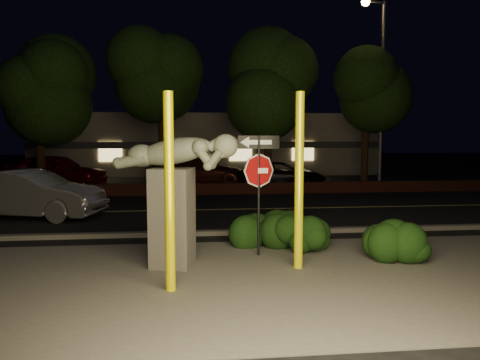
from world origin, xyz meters
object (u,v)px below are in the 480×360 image
(sculpture, at_px, (174,186))
(parked_car_darkred, at_px, (200,171))
(yellow_pole_right, at_px, (299,182))
(yellow_pole_left, at_px, (169,193))
(parked_car_red, at_px, (56,171))
(parked_car_dark, at_px, (282,174))
(streetlight, at_px, (379,78))
(silver_sedan, at_px, (29,194))
(signpost, at_px, (259,171))

(sculpture, height_order, parked_car_darkred, sculpture)
(yellow_pole_right, bearing_deg, yellow_pole_left, -156.26)
(parked_car_red, xyz_separation_m, parked_car_dark, (11.29, -0.74, -0.23))
(streetlight, distance_m, parked_car_red, 16.51)
(yellow_pole_right, relative_size, parked_car_darkred, 0.67)
(parked_car_darkred, bearing_deg, parked_car_red, 102.13)
(yellow_pole_right, height_order, silver_sedan, yellow_pole_right)
(signpost, bearing_deg, parked_car_darkred, 92.57)
(yellow_pole_right, height_order, parked_car_red, yellow_pole_right)
(parked_car_dark, bearing_deg, yellow_pole_right, -176.76)
(sculpture, relative_size, parked_car_dark, 0.59)
(yellow_pole_left, distance_m, signpost, 2.81)
(streetlight, bearing_deg, parked_car_red, 157.37)
(parked_car_red, bearing_deg, yellow_pole_right, -134.97)
(yellow_pole_right, relative_size, sculpture, 1.30)
(silver_sedan, relative_size, parked_car_red, 0.93)
(signpost, height_order, streetlight, streetlight)
(yellow_pole_left, bearing_deg, streetlight, 56.29)
(yellow_pole_left, bearing_deg, yellow_pole_right, 23.74)
(yellow_pole_right, distance_m, sculpture, 2.46)
(streetlight, height_order, parked_car_red, streetlight)
(yellow_pole_left, relative_size, signpost, 1.28)
(sculpture, xyz_separation_m, silver_sedan, (-4.73, 6.01, -0.87))
(signpost, bearing_deg, parked_car_dark, 75.55)
(parked_car_red, bearing_deg, parked_car_dark, -78.46)
(silver_sedan, bearing_deg, yellow_pole_right, -116.96)
(signpost, relative_size, sculpture, 0.99)
(parked_car_red, xyz_separation_m, parked_car_darkred, (7.17, 0.31, -0.10))
(silver_sedan, bearing_deg, parked_car_darkred, -16.69)
(silver_sedan, bearing_deg, signpost, -114.56)
(signpost, bearing_deg, yellow_pole_right, -59.68)
(signpost, distance_m, silver_sedan, 8.52)
(parked_car_dark, bearing_deg, silver_sedan, 142.98)
(sculpture, height_order, silver_sedan, sculpture)
(streetlight, distance_m, parked_car_darkred, 10.02)
(signpost, xyz_separation_m, sculpture, (-1.79, -0.63, -0.23))
(yellow_pole_left, bearing_deg, parked_car_red, 110.93)
(yellow_pole_right, height_order, parked_car_darkred, yellow_pole_right)
(streetlight, relative_size, parked_car_dark, 2.02)
(parked_car_darkred, bearing_deg, parked_car_dark, -94.73)
(yellow_pole_left, relative_size, streetlight, 0.37)
(yellow_pole_left, distance_m, sculpture, 1.50)
(parked_car_red, height_order, parked_car_darkred, parked_car_red)
(yellow_pole_left, height_order, sculpture, yellow_pole_left)
(parked_car_darkred, bearing_deg, yellow_pole_right, -164.78)
(sculpture, bearing_deg, parked_car_red, 127.20)
(sculpture, relative_size, silver_sedan, 0.57)
(silver_sedan, bearing_deg, parked_car_dark, -35.41)
(sculpture, bearing_deg, parked_car_darkred, 100.83)
(signpost, height_order, sculpture, sculpture)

